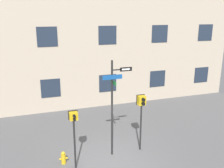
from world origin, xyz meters
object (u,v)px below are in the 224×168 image
pedestrian_signal_left (74,125)px  fire_hydrant (63,158)px  street_sign_pole (114,101)px  pedestrian_signal_right (141,107)px

pedestrian_signal_left → fire_hydrant: 1.89m
street_sign_pole → fire_hydrant: 3.37m
street_sign_pole → pedestrian_signal_right: 1.44m
street_sign_pole → pedestrian_signal_right: street_sign_pole is taller
street_sign_pole → pedestrian_signal_left: street_sign_pole is taller
fire_hydrant → pedestrian_signal_left: bearing=-48.6°
street_sign_pole → pedestrian_signal_left: size_ratio=1.73×
street_sign_pole → pedestrian_signal_left: (-1.93, -0.55, -0.62)m
pedestrian_signal_right → fire_hydrant: size_ratio=4.77×
pedestrian_signal_right → fire_hydrant: pedestrian_signal_right is taller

